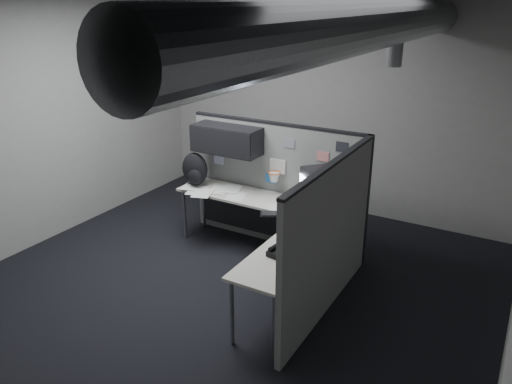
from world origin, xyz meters
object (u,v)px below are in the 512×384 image
Objects in this scene: desk at (270,219)px; backpack at (195,170)px; monitor at (324,190)px; phone at (280,252)px; keyboard at (281,215)px.

desk is 5.19× the size of backpack.
monitor is at bearing 29.33° from desk.
monitor is 2.66× the size of phone.
backpack is (-1.80, -0.07, -0.04)m from monitor.
keyboard is at bearing -133.10° from monitor.
desk is at bearing -26.97° from backpack.
monitor reaches higher than phone.
desk is at bearing -152.74° from monitor.
backpack is at bearing -177.62° from keyboard.
phone is at bearing -56.42° from desk.
phone is (0.07, -1.23, -0.22)m from monitor.
desk is 0.26m from keyboard.
backpack is (-1.26, 0.24, 0.33)m from desk.
backpack reaches higher than keyboard.
monitor is at bearing 64.27° from keyboard.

